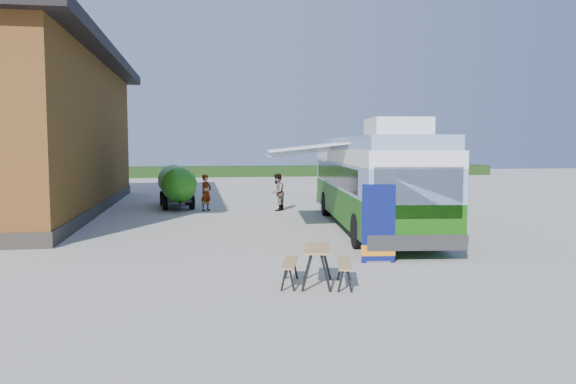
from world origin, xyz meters
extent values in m
plane|color=#BCB7AD|center=(0.00, 0.00, 0.00)|extent=(100.00, 100.00, 0.00)
cube|color=brown|center=(-10.50, 10.00, 3.50)|extent=(8.00, 20.00, 7.00)
cube|color=black|center=(-10.50, 10.00, 7.25)|extent=(9.60, 21.20, 0.50)
cube|color=#332D28|center=(-10.50, 10.00, 0.25)|extent=(8.10, 20.10, 0.50)
cube|color=#264419|center=(8.00, 38.00, 0.50)|extent=(40.00, 3.00, 1.00)
cube|color=#226510|center=(4.25, 2.61, 0.95)|extent=(3.99, 12.88, 1.16)
cube|color=#7D99C4|center=(4.25, 2.61, 2.01)|extent=(3.99, 12.88, 0.95)
cube|color=black|center=(3.01, 3.28, 2.01)|extent=(1.18, 10.50, 0.74)
cube|color=black|center=(5.61, 3.00, 2.01)|extent=(1.18, 10.50, 0.74)
cube|color=white|center=(4.25, 2.61, 2.72)|extent=(3.99, 12.88, 0.48)
cube|color=#7D99C4|center=(4.25, 2.61, 3.17)|extent=(3.81, 12.65, 0.42)
cube|color=white|center=(3.82, -1.38, 3.64)|extent=(1.88, 2.07, 0.53)
cube|color=black|center=(3.58, -3.66, 1.85)|extent=(2.37, 0.32, 1.37)
cube|color=#2D2D2D|center=(3.58, -3.61, 0.53)|extent=(2.70, 0.49, 0.42)
cube|color=#2D2D2D|center=(4.93, 8.83, 0.53)|extent=(2.70, 0.49, 0.42)
cylinder|color=black|center=(2.61, -1.46, 0.53)|extent=(0.43, 1.08, 1.06)
cylinder|color=black|center=(4.99, -1.72, 0.53)|extent=(0.43, 1.08, 1.06)
cylinder|color=black|center=(3.46, 6.42, 0.53)|extent=(0.43, 1.08, 1.06)
cylinder|color=black|center=(5.85, 6.16, 0.53)|extent=(0.43, 1.08, 1.06)
cube|color=white|center=(1.78, 2.40, 2.81)|extent=(3.26, 4.77, 0.34)
cube|color=#A5A8AD|center=(3.17, 2.25, 3.01)|extent=(0.66, 4.78, 0.15)
cylinder|color=#A5A8AD|center=(1.57, 0.46, 2.71)|extent=(2.89, 0.36, 0.35)
cylinder|color=#A5A8AD|center=(1.99, 4.33, 2.71)|extent=(2.89, 0.36, 0.35)
cube|color=#0B1355|center=(2.53, -3.57, 1.04)|extent=(0.88, 0.13, 2.08)
cube|color=orange|center=(2.53, -3.57, 0.33)|extent=(0.90, 0.13, 0.29)
cube|color=#A5A8AD|center=(2.53, -3.57, 0.03)|extent=(0.64, 0.25, 0.06)
cylinder|color=#A5A8AD|center=(2.53, -3.55, 1.04)|extent=(0.03, 0.03, 2.08)
cube|color=tan|center=(0.44, -5.61, 0.83)|extent=(0.85, 1.41, 0.04)
cube|color=tan|center=(-0.15, -5.47, 0.50)|extent=(0.58, 1.35, 0.04)
cube|color=tan|center=(1.03, -5.76, 0.50)|extent=(0.58, 1.35, 0.04)
cube|color=black|center=(0.12, -6.10, 0.41)|extent=(0.07, 0.07, 0.81)
cube|color=black|center=(0.50, -6.20, 0.41)|extent=(0.07, 0.07, 0.81)
cube|color=black|center=(0.38, -5.03, 0.41)|extent=(0.07, 0.07, 0.81)
cube|color=black|center=(0.76, -5.13, 0.41)|extent=(0.07, 0.07, 0.81)
imported|color=#999999|center=(-1.73, 9.05, 0.86)|extent=(0.73, 0.74, 1.72)
imported|color=#999999|center=(1.59, 8.56, 0.88)|extent=(0.96, 1.05, 1.75)
cylinder|color=#2A8418|center=(-3.16, 10.85, 1.23)|extent=(2.04, 3.82, 1.65)
sphere|color=#2A8418|center=(-2.96, 9.03, 1.23)|extent=(1.65, 1.65, 1.65)
sphere|color=#2A8418|center=(-3.37, 12.66, 1.23)|extent=(1.65, 1.65, 1.65)
cube|color=black|center=(-3.16, 10.85, 0.50)|extent=(1.51, 3.94, 0.18)
cube|color=black|center=(-2.90, 8.48, 0.46)|extent=(0.23, 1.10, 0.09)
cylinder|color=black|center=(-3.68, 9.69, 0.37)|extent=(0.31, 0.75, 0.73)
cylinder|color=black|center=(-2.41, 9.83, 0.37)|extent=(0.31, 0.75, 0.73)
cylinder|color=black|center=(-3.92, 11.87, 0.37)|extent=(0.31, 0.75, 0.73)
cylinder|color=black|center=(-2.65, 12.01, 0.37)|extent=(0.31, 0.75, 0.73)
camera|label=1|loc=(-2.16, -17.56, 3.10)|focal=35.00mm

